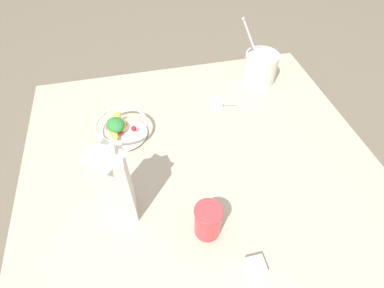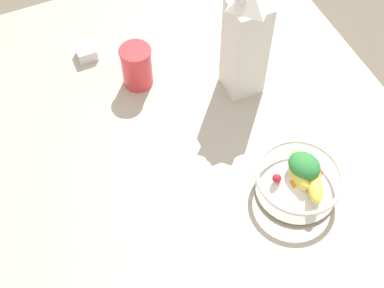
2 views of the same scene
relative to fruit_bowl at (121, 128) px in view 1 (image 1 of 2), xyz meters
name	(u,v)px [view 1 (image 1 of 2)]	position (x,y,z in m)	size (l,w,h in m)	color
ground_plane	(203,175)	(-0.21, -0.24, -0.08)	(6.00, 6.00, 0.00)	#665B4C
countertop	(203,172)	(-0.21, -0.24, -0.06)	(1.16, 1.16, 0.04)	#B2A893
fruit_bowl	(121,128)	(0.00, 0.00, 0.00)	(0.18, 0.18, 0.09)	silver
milk_carton	(113,182)	(-0.31, 0.02, 0.11)	(0.08, 0.08, 0.30)	silver
yogurt_tub	(261,66)	(0.20, -0.59, 0.03)	(0.14, 0.17, 0.27)	silver
drinking_cup	(208,220)	(-0.42, -0.20, 0.02)	(0.08, 0.08, 0.11)	#DB383D
spice_jar	(255,267)	(-0.55, -0.29, -0.03)	(0.05, 0.05, 0.03)	silver
measuring_scoop	(219,104)	(0.08, -0.38, -0.03)	(0.04, 0.09, 0.02)	white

